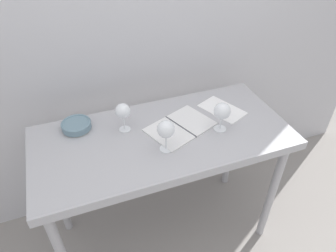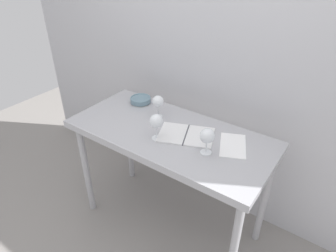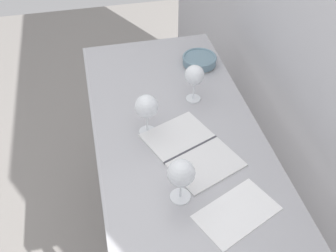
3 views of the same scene
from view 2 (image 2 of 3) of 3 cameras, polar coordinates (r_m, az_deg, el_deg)
The scene contains 9 objects.
ground_plane at distance 2.62m, azimuth 0.35°, elevation -17.78°, with size 6.00×6.00×0.00m, color gray.
back_wall at distance 2.22m, azimuth 7.92°, elevation 13.43°, with size 3.80×0.04×2.60m, color #BBBBC0.
steel_counter at distance 2.07m, azimuth 0.33°, elevation -3.51°, with size 1.40×0.65×0.90m.
wine_glass_far_left at distance 2.12m, azimuth -1.92°, elevation 4.61°, with size 0.08×0.08×0.17m.
wine_glass_near_center at distance 1.88m, azimuth -2.24°, elevation 0.82°, with size 0.09×0.09×0.18m.
wine_glass_near_right at distance 1.76m, azimuth 7.49°, elevation -1.99°, with size 0.09×0.09×0.17m.
open_notebook at distance 1.97m, azimuth 3.46°, elevation -1.67°, with size 0.42×0.36×0.01m.
tasting_sheet_upper at distance 1.92m, azimuth 12.28°, elevation -3.60°, with size 0.16×0.26×0.00m, color white.
tasting_bowl at distance 2.37m, azimuth -5.26°, elevation 5.00°, with size 0.16×0.16×0.05m.
Camera 2 is at (0.96, -1.39, 1.99)m, focal length 31.96 mm.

